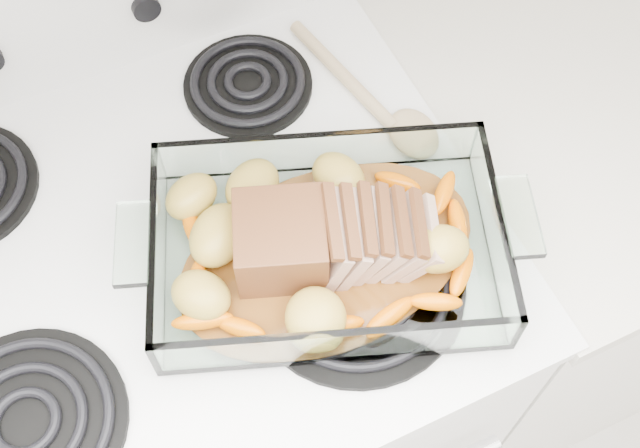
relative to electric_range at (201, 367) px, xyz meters
name	(u,v)px	position (x,y,z in m)	size (l,w,h in m)	color
electric_range	(201,367)	(0.00, 0.00, 0.00)	(0.78, 0.70, 1.12)	white
counter_right	(536,226)	(0.66, 0.00, -0.02)	(0.58, 0.68, 0.93)	white
baking_dish	(327,250)	(0.17, -0.12, 0.48)	(0.38, 0.25, 0.07)	white
pork_roast	(317,244)	(0.16, -0.12, 0.51)	(0.22, 0.10, 0.08)	brown
roast_vegetables	(309,219)	(0.17, -0.08, 0.49)	(0.40, 0.22, 0.05)	#F46C00
wooden_spoon	(382,107)	(0.33, 0.05, 0.46)	(0.10, 0.27, 0.02)	#CEB57C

